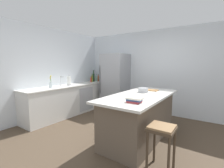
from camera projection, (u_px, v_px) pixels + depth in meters
The scene contains 18 objects.
ground_plane at pixel (115, 138), 3.31m from camera, with size 7.20×7.20×0.00m, color #4C3D2D.
wall_rear at pixel (154, 72), 4.98m from camera, with size 6.00×0.10×2.60m, color silver.
wall_left at pixel (44, 73), 4.53m from camera, with size 0.10×6.00×2.60m, color silver.
counter_run_left at pixel (71, 99), 4.93m from camera, with size 0.67×2.98×0.91m.
kitchen_island at pixel (140, 116), 3.26m from camera, with size 0.97×2.15×0.93m.
refrigerator at pixel (115, 82), 5.37m from camera, with size 0.81×0.76×1.89m.
bar_stool at pixel (162, 134), 2.24m from camera, with size 0.36×0.36×0.68m.
sink_faucet at pixel (61, 81), 4.64m from camera, with size 0.15×0.05×0.30m.
flower_vase at pixel (51, 84), 4.31m from camera, with size 0.09×0.09×0.34m.
paper_towel_roll at pixel (69, 81), 4.84m from camera, with size 0.14×0.14×0.31m.
vinegar_bottle at pixel (98, 78), 5.98m from camera, with size 0.06×0.06×0.27m.
gin_bottle at pixel (96, 78), 5.94m from camera, with size 0.07×0.07×0.28m.
wine_bottle at pixel (94, 77), 5.86m from camera, with size 0.07×0.07×0.42m.
olive_oil_bottle at pixel (92, 79), 5.79m from camera, with size 0.06×0.06×0.30m.
hot_sauce_bottle at pixel (91, 80), 5.71m from camera, with size 0.04×0.04×0.21m.
cookbook_stack at pixel (134, 100), 2.54m from camera, with size 0.27×0.19×0.08m.
mixing_bowl at pixel (143, 90), 3.48m from camera, with size 0.22×0.22×0.10m.
cutting_board at pixel (152, 90), 3.74m from camera, with size 0.30×0.22×0.02m.
Camera 1 is at (1.74, -2.62, 1.54)m, focal length 25.19 mm.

